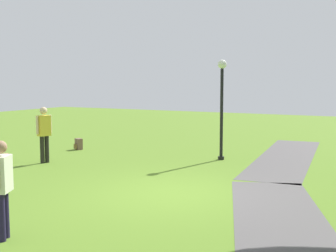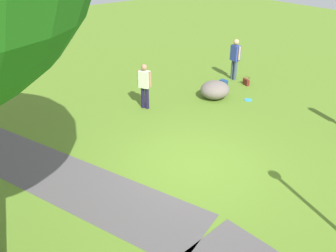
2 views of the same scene
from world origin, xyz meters
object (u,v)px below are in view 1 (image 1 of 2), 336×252
(man_near_boulder, at_px, (44,130))
(passerby_on_path, at_px, (2,183))
(lamp_post, at_px, (222,98))
(spare_backpack_on_lawn, at_px, (78,144))

(man_near_boulder, height_order, passerby_on_path, man_near_boulder)
(lamp_post, bearing_deg, man_near_boulder, -56.61)
(man_near_boulder, relative_size, passerby_on_path, 1.08)
(lamp_post, height_order, man_near_boulder, lamp_post)
(passerby_on_path, bearing_deg, man_near_boulder, -142.18)
(passerby_on_path, distance_m, spare_backpack_on_lawn, 9.17)
(man_near_boulder, bearing_deg, passerby_on_path, 37.82)
(lamp_post, height_order, passerby_on_path, lamp_post)
(lamp_post, relative_size, passerby_on_path, 1.99)
(passerby_on_path, bearing_deg, spare_backpack_on_lawn, -148.16)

